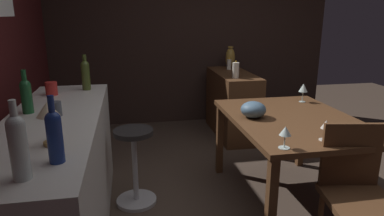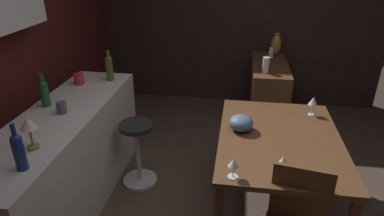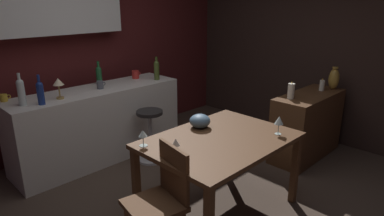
% 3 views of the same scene
% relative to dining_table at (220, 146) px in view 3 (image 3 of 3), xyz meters
% --- Properties ---
extents(ground_plane, '(9.00, 9.00, 0.00)m').
position_rel_dining_table_xyz_m(ground_plane, '(-0.13, 0.29, -0.66)').
color(ground_plane, '#47382D').
extents(wall_kitchen_back, '(5.20, 0.33, 2.60)m').
position_rel_dining_table_xyz_m(wall_kitchen_back, '(-0.19, 2.37, 0.75)').
color(wall_kitchen_back, '#4C1919').
rests_on(wall_kitchen_back, ground_plane).
extents(wall_side_right, '(0.10, 4.40, 2.60)m').
position_rel_dining_table_xyz_m(wall_side_right, '(2.42, 0.59, 0.64)').
color(wall_side_right, '#33231E').
rests_on(wall_side_right, ground_plane).
extents(dining_table, '(1.35, 0.97, 0.74)m').
position_rel_dining_table_xyz_m(dining_table, '(0.00, 0.00, 0.00)').
color(dining_table, '#56351E').
rests_on(dining_table, ground_plane).
extents(kitchen_counter, '(2.10, 0.60, 0.90)m').
position_rel_dining_table_xyz_m(kitchen_counter, '(-0.20, 1.80, -0.21)').
color(kitchen_counter, silver).
rests_on(kitchen_counter, ground_plane).
extents(sideboard_cabinet, '(1.10, 0.44, 0.82)m').
position_rel_dining_table_xyz_m(sideboard_cabinet, '(1.69, -0.02, -0.25)').
color(sideboard_cabinet, '#56351E').
rests_on(sideboard_cabinet, ground_plane).
extents(chair_near_window, '(0.47, 0.47, 0.89)m').
position_rel_dining_table_xyz_m(chair_near_window, '(-0.75, -0.06, -0.17)').
color(chair_near_window, '#56351E').
rests_on(chair_near_window, ground_plane).
extents(bar_stool, '(0.34, 0.34, 0.65)m').
position_rel_dining_table_xyz_m(bar_stool, '(0.20, 1.28, -0.31)').
color(bar_stool, '#262323').
rests_on(bar_stool, ground_plane).
extents(wine_glass_left, '(0.07, 0.07, 0.14)m').
position_rel_dining_table_xyz_m(wine_glass_left, '(-0.58, 0.36, 0.19)').
color(wine_glass_left, silver).
rests_on(wine_glass_left, dining_table).
extents(wine_glass_right, '(0.08, 0.08, 0.18)m').
position_rel_dining_table_xyz_m(wine_glass_right, '(0.45, -0.32, 0.21)').
color(wine_glass_right, silver).
rests_on(wine_glass_right, dining_table).
extents(wine_glass_center, '(0.07, 0.07, 0.14)m').
position_rel_dining_table_xyz_m(wine_glass_center, '(-0.51, 0.03, 0.18)').
color(wine_glass_center, silver).
rests_on(wine_glass_center, dining_table).
extents(fruit_bowl, '(0.20, 0.20, 0.13)m').
position_rel_dining_table_xyz_m(fruit_bowl, '(0.07, 0.32, 0.14)').
color(fruit_bowl, slate).
rests_on(fruit_bowl, dining_table).
extents(wine_bottle_olive, '(0.07, 0.07, 0.31)m').
position_rel_dining_table_xyz_m(wine_bottle_olive, '(0.64, 1.66, 0.38)').
color(wine_bottle_olive, '#475623').
rests_on(wine_bottle_olive, kitchen_counter).
extents(wine_bottle_clear, '(0.07, 0.07, 0.33)m').
position_rel_dining_table_xyz_m(wine_bottle_clear, '(-1.05, 1.74, 0.39)').
color(wine_bottle_clear, silver).
rests_on(wine_bottle_clear, kitchen_counter).
extents(wine_bottle_green, '(0.07, 0.07, 0.30)m').
position_rel_dining_table_xyz_m(wine_bottle_green, '(-0.04, 1.97, 0.37)').
color(wine_bottle_green, '#1E592D').
rests_on(wine_bottle_green, kitchen_counter).
extents(wine_bottle_cobalt, '(0.07, 0.07, 0.31)m').
position_rel_dining_table_xyz_m(wine_bottle_cobalt, '(-0.91, 1.63, 0.37)').
color(wine_bottle_cobalt, navy).
rests_on(wine_bottle_cobalt, kitchen_counter).
extents(cup_slate, '(0.11, 0.08, 0.10)m').
position_rel_dining_table_xyz_m(cup_slate, '(-0.15, 1.77, 0.29)').
color(cup_slate, '#515660').
rests_on(cup_slate, kitchen_counter).
extents(cup_red, '(0.13, 0.09, 0.11)m').
position_rel_dining_table_xyz_m(cup_red, '(0.48, 1.92, 0.29)').
color(cup_red, red).
rests_on(cup_red, kitchen_counter).
extents(cup_mustard, '(0.11, 0.07, 0.08)m').
position_rel_dining_table_xyz_m(cup_mustard, '(-1.14, 2.03, 0.28)').
color(cup_mustard, gold).
rests_on(cup_mustard, kitchen_counter).
extents(counter_lamp, '(0.11, 0.11, 0.23)m').
position_rel_dining_table_xyz_m(counter_lamp, '(-0.68, 1.70, 0.41)').
color(counter_lamp, '#A58447').
rests_on(counter_lamp, kitchen_counter).
extents(pillar_candle_tall, '(0.06, 0.06, 0.16)m').
position_rel_dining_table_xyz_m(pillar_candle_tall, '(1.95, -0.04, 0.23)').
color(pillar_candle_tall, white).
rests_on(pillar_candle_tall, sideboard_cabinet).
extents(pillar_candle_short, '(0.08, 0.08, 0.21)m').
position_rel_dining_table_xyz_m(pillar_candle_short, '(1.35, 0.06, 0.25)').
color(pillar_candle_short, white).
rests_on(pillar_candle_short, sideboard_cabinet).
extents(vase_brass, '(0.13, 0.13, 0.29)m').
position_rel_dining_table_xyz_m(vase_brass, '(2.12, -0.11, 0.30)').
color(vase_brass, '#B78C38').
rests_on(vase_brass, sideboard_cabinet).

